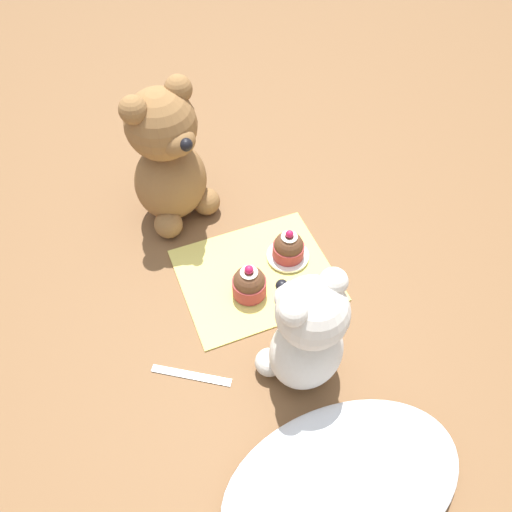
% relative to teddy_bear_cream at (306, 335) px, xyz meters
% --- Properties ---
extents(ground_plane, '(4.00, 4.00, 0.00)m').
position_rel_teddy_bear_cream_xyz_m(ground_plane, '(-0.00, -0.19, -0.11)').
color(ground_plane, brown).
extents(knitted_placemat, '(0.27, 0.22, 0.01)m').
position_rel_teddy_bear_cream_xyz_m(knitted_placemat, '(-0.00, -0.19, -0.10)').
color(knitted_placemat, '#E0D166').
rests_on(knitted_placemat, ground_plane).
extents(tulle_cloth, '(0.34, 0.21, 0.04)m').
position_rel_teddy_bear_cream_xyz_m(tulle_cloth, '(0.02, 0.18, -0.09)').
color(tulle_cloth, silver).
rests_on(tulle_cloth, ground_plane).
extents(teddy_bear_cream, '(0.14, 0.13, 0.23)m').
position_rel_teddy_bear_cream_xyz_m(teddy_bear_cream, '(0.00, 0.00, 0.00)').
color(teddy_bear_cream, silver).
rests_on(teddy_bear_cream, ground_plane).
extents(teddy_bear_tan, '(0.17, 0.16, 0.28)m').
position_rel_teddy_bear_cream_xyz_m(teddy_bear_tan, '(0.08, -0.40, 0.03)').
color(teddy_bear_tan, olive).
rests_on(teddy_bear_tan, ground_plane).
extents(cupcake_near_cream_bear, '(0.06, 0.06, 0.07)m').
position_rel_teddy_bear_cream_xyz_m(cupcake_near_cream_bear, '(0.02, -0.16, -0.07)').
color(cupcake_near_cream_bear, '#993333').
rests_on(cupcake_near_cream_bear, knitted_placemat).
extents(saucer_plate, '(0.08, 0.08, 0.01)m').
position_rel_teddy_bear_cream_xyz_m(saucer_plate, '(-0.07, -0.21, -0.10)').
color(saucer_plate, white).
rests_on(saucer_plate, knitted_placemat).
extents(cupcake_near_tan_bear, '(0.06, 0.06, 0.07)m').
position_rel_teddy_bear_cream_xyz_m(cupcake_near_tan_bear, '(-0.07, -0.21, -0.07)').
color(cupcake_near_tan_bear, '#993333').
rests_on(cupcake_near_tan_bear, saucer_plate).
extents(teaspoon, '(0.11, 0.08, 0.01)m').
position_rel_teddy_bear_cream_xyz_m(teaspoon, '(0.16, -0.05, -0.10)').
color(teaspoon, silver).
rests_on(teaspoon, ground_plane).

